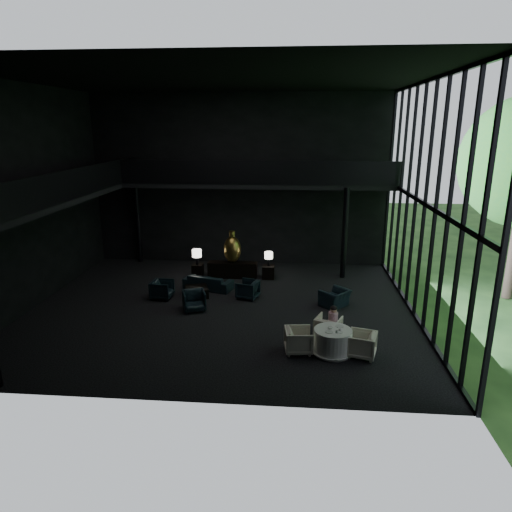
# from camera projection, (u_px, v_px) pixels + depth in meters

# --- Properties ---
(floor) EXTENTS (14.00, 12.00, 0.02)m
(floor) POSITION_uv_depth(u_px,v_px,m) (222.00, 308.00, 16.92)
(floor) COLOR black
(floor) RESTS_ON ground
(ceiling) EXTENTS (14.00, 12.00, 0.02)m
(ceiling) POSITION_uv_depth(u_px,v_px,m) (217.00, 78.00, 14.72)
(ceiling) COLOR black
(ceiling) RESTS_ON ground
(wall_back) EXTENTS (14.00, 0.04, 8.00)m
(wall_back) POSITION_uv_depth(u_px,v_px,m) (240.00, 181.00, 21.57)
(wall_back) COLOR black
(wall_back) RESTS_ON ground
(wall_front) EXTENTS (14.00, 0.04, 8.00)m
(wall_front) POSITION_uv_depth(u_px,v_px,m) (177.00, 244.00, 10.07)
(wall_front) COLOR black
(wall_front) RESTS_ON ground
(wall_left) EXTENTS (0.04, 12.00, 8.00)m
(wall_left) POSITION_uv_depth(u_px,v_px,m) (27.00, 199.00, 16.37)
(wall_left) COLOR black
(wall_left) RESTS_ON ground
(curtain_wall) EXTENTS (0.20, 12.00, 8.00)m
(curtain_wall) POSITION_uv_depth(u_px,v_px,m) (425.00, 204.00, 15.27)
(curtain_wall) COLOR black
(curtain_wall) RESTS_ON ground
(mezzanine_left) EXTENTS (2.00, 12.00, 0.25)m
(mezzanine_left) POSITION_uv_depth(u_px,v_px,m) (54.00, 199.00, 16.30)
(mezzanine_left) COLOR black
(mezzanine_left) RESTS_ON wall_left
(mezzanine_back) EXTENTS (12.00, 2.00, 0.25)m
(mezzanine_back) POSITION_uv_depth(u_px,v_px,m) (259.00, 184.00, 20.53)
(mezzanine_back) COLOR black
(mezzanine_back) RESTS_ON wall_back
(railing_left) EXTENTS (0.06, 12.00, 1.00)m
(railing_left) POSITION_uv_depth(u_px,v_px,m) (79.00, 182.00, 16.05)
(railing_left) COLOR black
(railing_left) RESTS_ON mezzanine_left
(railing_back) EXTENTS (12.00, 0.06, 1.00)m
(railing_back) POSITION_uv_depth(u_px,v_px,m) (258.00, 172.00, 19.41)
(railing_back) COLOR black
(railing_back) RESTS_ON mezzanine_back
(column_nw) EXTENTS (0.24, 0.24, 4.00)m
(column_nw) POSITION_uv_depth(u_px,v_px,m) (138.00, 222.00, 22.23)
(column_nw) COLOR black
(column_nw) RESTS_ON floor
(column_ne) EXTENTS (0.24, 0.24, 4.00)m
(column_ne) POSITION_uv_depth(u_px,v_px,m) (345.00, 234.00, 19.82)
(column_ne) COLOR black
(column_ne) RESTS_ON floor
(console) EXTENTS (2.18, 0.50, 0.69)m
(console) POSITION_uv_depth(u_px,v_px,m) (233.00, 270.00, 20.27)
(console) COLOR black
(console) RESTS_ON floor
(bronze_urn) EXTENTS (0.76, 0.76, 1.42)m
(bronze_urn) POSITION_uv_depth(u_px,v_px,m) (232.00, 249.00, 20.00)
(bronze_urn) COLOR brown
(bronze_urn) RESTS_ON console
(side_table_left) EXTENTS (0.48, 0.48, 0.53)m
(side_table_left) POSITION_uv_depth(u_px,v_px,m) (198.00, 270.00, 20.54)
(side_table_left) COLOR black
(side_table_left) RESTS_ON floor
(table_lamp_left) EXTENTS (0.42, 0.42, 0.70)m
(table_lamp_left) POSITION_uv_depth(u_px,v_px,m) (197.00, 254.00, 20.26)
(table_lamp_left) COLOR black
(table_lamp_left) RESTS_ON side_table_left
(side_table_right) EXTENTS (0.53, 0.53, 0.58)m
(side_table_right) POSITION_uv_depth(u_px,v_px,m) (268.00, 272.00, 20.15)
(side_table_right) COLOR black
(side_table_right) RESTS_ON floor
(table_lamp_right) EXTENTS (0.37, 0.37, 0.61)m
(table_lamp_right) POSITION_uv_depth(u_px,v_px,m) (269.00, 256.00, 20.00)
(table_lamp_right) COLOR black
(table_lamp_right) RESTS_ON side_table_right
(sofa) EXTENTS (2.05, 1.12, 0.77)m
(sofa) POSITION_uv_depth(u_px,v_px,m) (208.00, 280.00, 18.84)
(sofa) COLOR black
(sofa) RESTS_ON floor
(lounge_armchair_west) EXTENTS (0.80, 0.85, 0.82)m
(lounge_armchair_west) POSITION_uv_depth(u_px,v_px,m) (162.00, 288.00, 17.78)
(lounge_armchair_west) COLOR black
(lounge_armchair_west) RESTS_ON floor
(lounge_armchair_east) EXTENTS (0.92, 0.95, 0.79)m
(lounge_armchair_east) POSITION_uv_depth(u_px,v_px,m) (248.00, 288.00, 17.81)
(lounge_armchair_east) COLOR black
(lounge_armchair_east) RESTS_ON floor
(lounge_armchair_south) EXTENTS (1.03, 0.99, 0.84)m
(lounge_armchair_south) POSITION_uv_depth(u_px,v_px,m) (194.00, 299.00, 16.62)
(lounge_armchair_south) COLOR #17222C
(lounge_armchair_south) RESTS_ON floor
(window_armchair) EXTENTS (1.05, 1.06, 0.79)m
(window_armchair) POSITION_uv_depth(u_px,v_px,m) (335.00, 296.00, 17.00)
(window_armchair) COLOR black
(window_armchair) RESTS_ON floor
(coffee_table) EXTENTS (1.07, 1.07, 0.38)m
(coffee_table) POSITION_uv_depth(u_px,v_px,m) (197.00, 292.00, 18.04)
(coffee_table) COLOR black
(coffee_table) RESTS_ON floor
(dining_table) EXTENTS (1.27, 1.27, 0.75)m
(dining_table) POSITION_uv_depth(u_px,v_px,m) (332.00, 343.00, 13.50)
(dining_table) COLOR white
(dining_table) RESTS_ON floor
(dining_chair_north) EXTENTS (0.95, 0.93, 0.76)m
(dining_chair_north) POSITION_uv_depth(u_px,v_px,m) (328.00, 326.00, 14.50)
(dining_chair_north) COLOR #BDB598
(dining_chair_north) RESTS_ON floor
(dining_chair_east) EXTENTS (0.97, 1.00, 0.85)m
(dining_chair_east) POSITION_uv_depth(u_px,v_px,m) (362.00, 343.00, 13.30)
(dining_chair_east) COLOR #BDB483
(dining_chair_east) RESTS_ON floor
(dining_chair_west) EXTENTS (0.86, 0.91, 0.85)m
(dining_chair_west) POSITION_uv_depth(u_px,v_px,m) (299.00, 339.00, 13.55)
(dining_chair_west) COLOR #BFB59E
(dining_chair_west) RESTS_ON floor
(child) EXTENTS (0.31, 0.31, 0.66)m
(child) POSITION_uv_depth(u_px,v_px,m) (333.00, 316.00, 14.32)
(child) COLOR #D2A8BE
(child) RESTS_ON dining_chair_north
(plate_a) EXTENTS (0.28, 0.28, 0.01)m
(plate_a) POSITION_uv_depth(u_px,v_px,m) (329.00, 332.00, 13.24)
(plate_a) COLOR white
(plate_a) RESTS_ON dining_table
(plate_b) EXTENTS (0.31, 0.31, 0.02)m
(plate_b) POSITION_uv_depth(u_px,v_px,m) (340.00, 326.00, 13.60)
(plate_b) COLOR white
(plate_b) RESTS_ON dining_table
(saucer) EXTENTS (0.17, 0.17, 0.01)m
(saucer) POSITION_uv_depth(u_px,v_px,m) (340.00, 332.00, 13.20)
(saucer) COLOR white
(saucer) RESTS_ON dining_table
(coffee_cup) EXTENTS (0.08, 0.08, 0.06)m
(coffee_cup) POSITION_uv_depth(u_px,v_px,m) (340.00, 329.00, 13.33)
(coffee_cup) COLOR white
(coffee_cup) RESTS_ON saucer
(cereal_bowl) EXTENTS (0.15, 0.15, 0.07)m
(cereal_bowl) POSITION_uv_depth(u_px,v_px,m) (330.00, 328.00, 13.45)
(cereal_bowl) COLOR white
(cereal_bowl) RESTS_ON dining_table
(cream_pot) EXTENTS (0.08, 0.08, 0.07)m
(cream_pot) POSITION_uv_depth(u_px,v_px,m) (337.00, 332.00, 13.17)
(cream_pot) COLOR #99999E
(cream_pot) RESTS_ON dining_table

